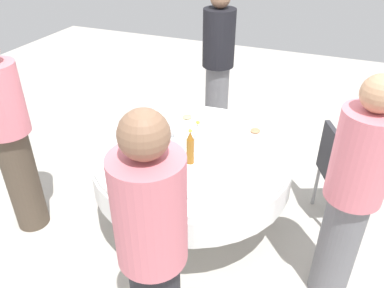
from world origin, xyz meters
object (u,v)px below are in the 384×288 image
Objects in this scene: plate_front at (187,118)px; plate_inner at (131,132)px; bottle_clear_far at (198,138)px; person_mid at (352,196)px; plate_right at (255,132)px; wine_glass_west at (172,127)px; bottle_green_outer at (163,185)px; chair_left at (340,169)px; wine_glass_rear at (175,149)px; dining_table at (192,165)px; person_far at (218,66)px; bottle_amber_mid at (190,148)px; person_rear at (153,258)px; wine_glass_left at (166,177)px; plate_near at (226,155)px; person_outer at (10,138)px.

plate_inner is (0.39, -0.35, 0.00)m from plate_front.
bottle_clear_far is 0.16× the size of person_mid.
person_mid reaches higher than plate_right.
plate_right is (-0.33, 0.61, -0.09)m from wine_glass_west.
bottle_green_outer is 1.29× the size of plate_inner.
wine_glass_rear is at bearing -83.93° from chair_left.
plate_right is (-0.43, 0.40, 0.16)m from dining_table.
bottle_clear_far is at bearing 85.20° from plate_inner.
wine_glass_rear is at bearing 14.56° from plate_front.
person_far is (-1.44, -0.28, 0.30)m from dining_table.
bottle_green_outer is 0.81m from wine_glass_west.
bottle_amber_mid is 1.07m from person_rear.
wine_glass_west is at bearing -98.04° from person_far.
person_mid is 0.96× the size of person_rear.
dining_table is 1.24m from person_mid.
person_mid is (0.74, 1.40, 0.11)m from plate_front.
wine_glass_west reaches higher than wine_glass_left.
plate_right is at bearing 137.23° from dining_table.
person_far is (-1.63, -0.21, 0.05)m from wine_glass_rear.
person_mid is at bearing 83.56° from bottle_amber_mid.
dining_table is 1.28m from person_rear.
bottle_amber_mid is 1.16× the size of plate_inner.
person_far is at bearing -146.20° from plate_right.
bottle_green_outer is 0.49m from wine_glass_rear.
bottle_clear_far is 1.25× the size of plate_front.
bottle_amber_mid reaches higher than plate_near.
bottle_amber_mid is at bearing -97.45° from person_outer.
bottle_clear_far is 1.43m from person_outer.
plate_inner is at bearing -115.01° from wine_glass_rear.
person_outer is 0.96× the size of person_rear.
bottle_clear_far is 0.26m from plate_near.
person_outer is (0.37, -1.33, -0.01)m from bottle_amber_mid.
plate_front is at bearing 138.77° from plate_inner.
bottle_green_outer is at bearing 19.27° from wine_glass_left.
plate_right is at bearing 88.69° from plate_front.
chair_left is (-0.69, 1.18, -0.32)m from wine_glass_rear.
wine_glass_west is (-0.76, -0.28, -0.04)m from bottle_green_outer.
wine_glass_rear is 1.24m from person_mid.
bottle_clear_far is 1.84× the size of wine_glass_left.
plate_front reaches higher than dining_table.
plate_near is 1.66m from person_outer.
chair_left is at bearing 137.86° from bottle_green_outer.
person_outer is (0.99, -1.05, 0.11)m from plate_front.
bottle_green_outer is 0.48m from bottle_amber_mid.
plate_front is at bearing -91.31° from plate_right.
wine_glass_left is at bearing -92.21° from person_far.
plate_right reaches higher than dining_table.
person_outer is at bearing -90.70° from chair_left.
wine_glass_rear reaches higher than plate_inner.
plate_near is (-0.01, 0.23, -0.11)m from bottle_clear_far.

